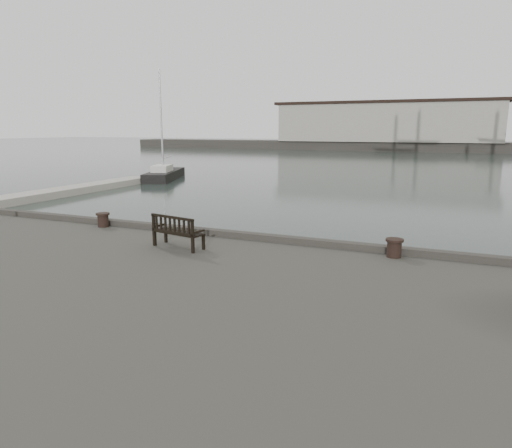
{
  "coord_description": "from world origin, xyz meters",
  "views": [
    {
      "loc": [
        5.85,
        -12.07,
        4.73
      ],
      "look_at": [
        0.92,
        -0.5,
        2.1
      ],
      "focal_mm": 32.0,
      "sensor_mm": 36.0,
      "label": 1
    }
  ],
  "objects_px": {
    "bollard_right": "(394,248)",
    "bench": "(178,238)",
    "bollard_left": "(103,220)",
    "yacht_d": "(165,177)"
  },
  "relations": [
    {
      "from": "bollard_left",
      "to": "yacht_d",
      "type": "height_order",
      "value": "yacht_d"
    },
    {
      "from": "bench",
      "to": "bollard_right",
      "type": "bearing_deg",
      "value": 24.75
    },
    {
      "from": "bollard_right",
      "to": "bollard_left",
      "type": "bearing_deg",
      "value": 180.0
    },
    {
      "from": "yacht_d",
      "to": "bollard_left",
      "type": "bearing_deg",
      "value": -79.96
    },
    {
      "from": "bollard_left",
      "to": "bench",
      "type": "bearing_deg",
      "value": -19.74
    },
    {
      "from": "bollard_left",
      "to": "bollard_right",
      "type": "bearing_deg",
      "value": 0.0
    },
    {
      "from": "bollard_right",
      "to": "yacht_d",
      "type": "relative_size",
      "value": 0.04
    },
    {
      "from": "bollard_left",
      "to": "yacht_d",
      "type": "xyz_separation_m",
      "value": [
        -14.81,
        25.23,
        -1.56
      ]
    },
    {
      "from": "bench",
      "to": "bollard_left",
      "type": "bearing_deg",
      "value": 171.27
    },
    {
      "from": "bollard_right",
      "to": "bench",
      "type": "bearing_deg",
      "value": -166.26
    }
  ]
}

